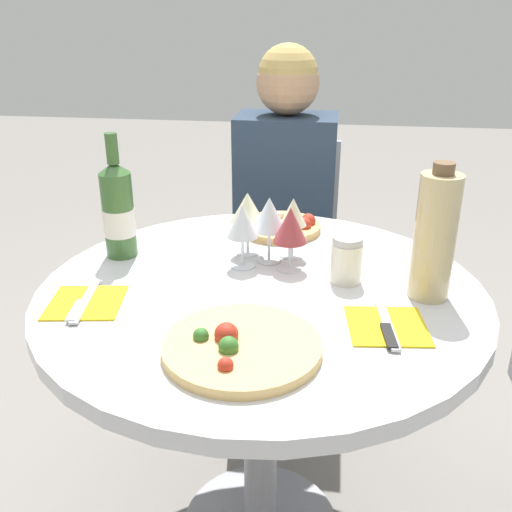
# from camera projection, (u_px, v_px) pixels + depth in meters

# --- Properties ---
(dining_table) EXTENTS (0.99, 0.99, 0.74)m
(dining_table) POSITION_uv_depth(u_px,v_px,m) (261.00, 335.00, 1.32)
(dining_table) COLOR gray
(dining_table) RESTS_ON ground_plane
(chair_behind_diner) EXTENTS (0.37, 0.37, 0.87)m
(chair_behind_diner) POSITION_uv_depth(u_px,v_px,m) (285.00, 260.00, 2.16)
(chair_behind_diner) COLOR #ADADB2
(chair_behind_diner) RESTS_ON ground_plane
(seated_diner) EXTENTS (0.34, 0.47, 1.21)m
(seated_diner) POSITION_uv_depth(u_px,v_px,m) (282.00, 242.00, 1.99)
(seated_diner) COLOR #28384C
(seated_diner) RESTS_ON ground_plane
(pizza_large) EXTENTS (0.29, 0.29, 0.05)m
(pizza_large) POSITION_uv_depth(u_px,v_px,m) (238.00, 346.00, 1.02)
(pizza_large) COLOR #DBB26B
(pizza_large) RESTS_ON dining_table
(pizza_small_far) EXTENTS (0.22, 0.22, 0.05)m
(pizza_small_far) POSITION_uv_depth(u_px,v_px,m) (283.00, 226.00, 1.58)
(pizza_small_far) COLOR tan
(pizza_small_far) RESTS_ON dining_table
(wine_bottle) EXTENTS (0.08, 0.08, 0.30)m
(wine_bottle) POSITION_uv_depth(u_px,v_px,m) (118.00, 211.00, 1.38)
(wine_bottle) COLOR #38602D
(wine_bottle) RESTS_ON dining_table
(tall_carafe) EXTENTS (0.09, 0.09, 0.29)m
(tall_carafe) POSITION_uv_depth(u_px,v_px,m) (435.00, 236.00, 1.17)
(tall_carafe) COLOR tan
(tall_carafe) RESTS_ON dining_table
(sugar_shaker) EXTENTS (0.07, 0.07, 0.11)m
(sugar_shaker) POSITION_uv_depth(u_px,v_px,m) (346.00, 260.00, 1.27)
(sugar_shaker) COLOR silver
(sugar_shaker) RESTS_ON dining_table
(wine_glass_center) EXTENTS (0.08, 0.08, 0.16)m
(wine_glass_center) POSITION_uv_depth(u_px,v_px,m) (268.00, 215.00, 1.35)
(wine_glass_center) COLOR silver
(wine_glass_center) RESTS_ON dining_table
(wine_glass_back_left) EXTENTS (0.08, 0.08, 0.16)m
(wine_glass_back_left) POSITION_uv_depth(u_px,v_px,m) (248.00, 209.00, 1.39)
(wine_glass_back_left) COLOR silver
(wine_glass_back_left) RESTS_ON dining_table
(wine_glass_front_left) EXTENTS (0.07, 0.07, 0.15)m
(wine_glass_front_left) POSITION_uv_depth(u_px,v_px,m) (242.00, 222.00, 1.32)
(wine_glass_front_left) COLOR silver
(wine_glass_front_left) RESTS_ON dining_table
(wine_glass_back_right) EXTENTS (0.07, 0.07, 0.15)m
(wine_glass_back_right) POSITION_uv_depth(u_px,v_px,m) (293.00, 214.00, 1.38)
(wine_glass_back_right) COLOR silver
(wine_glass_back_right) RESTS_ON dining_table
(wine_glass_front_right) EXTENTS (0.08, 0.08, 0.15)m
(wine_glass_front_right) POSITION_uv_depth(u_px,v_px,m) (290.00, 226.00, 1.31)
(wine_glass_front_right) COLOR silver
(wine_glass_front_right) RESTS_ON dining_table
(place_setting_left) EXTENTS (0.17, 0.19, 0.01)m
(place_setting_left) POSITION_uv_depth(u_px,v_px,m) (85.00, 303.00, 1.19)
(place_setting_left) COLOR gold
(place_setting_left) RESTS_ON dining_table
(place_setting_right) EXTENTS (0.17, 0.19, 0.01)m
(place_setting_right) POSITION_uv_depth(u_px,v_px,m) (387.00, 326.00, 1.10)
(place_setting_right) COLOR gold
(place_setting_right) RESTS_ON dining_table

